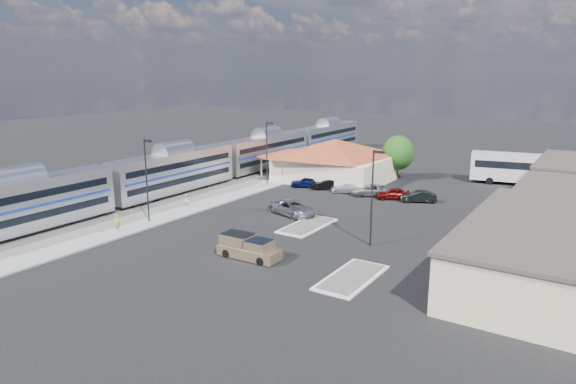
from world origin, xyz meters
The scene contains 23 objects.
ground centered at (0.00, 0.00, 0.00)m, with size 280.00×280.00×0.00m, color black.
railbed centered at (-21.00, 8.00, 0.06)m, with size 16.00×100.00×0.12m, color #4C4944.
platform centered at (-12.00, 6.00, 0.09)m, with size 5.50×92.00×0.18m, color gray.
passenger_train centered at (-18.00, 5.01, 2.87)m, with size 3.00×104.00×5.55m.
freight_cars centered at (-24.00, 3.36, 1.93)m, with size 2.80×46.00×4.00m.
station_depot centered at (-4.56, 24.00, 3.13)m, with size 18.35×12.24×6.20m.
traffic_island_south centered at (4.00, 2.00, 0.10)m, with size 3.30×7.50×0.21m.
traffic_island_north centered at (14.00, -8.00, 0.10)m, with size 3.30×7.50×0.21m.
lamp_plat_s centered at (-10.90, -6.00, 5.34)m, with size 1.08×0.25×9.00m.
lamp_plat_n centered at (-10.90, 16.00, 5.34)m, with size 1.08×0.25×9.00m.
lamp_lot centered at (12.10, 0.00, 5.34)m, with size 1.08×0.25×9.00m.
tree_depot centered at (3.00, 30.00, 4.02)m, with size 4.71×4.71×6.63m.
pickup_truck centered at (4.54, -8.76, 0.93)m, with size 5.69×2.22×1.95m.
suv centered at (0.41, 4.82, 0.85)m, with size 2.81×6.10×1.70m, color #9EA1A5.
coach_bus centered at (19.27, 36.00, 2.54)m, with size 14.07×5.54×4.41m.
person_a centered at (-11.12, -9.98, 0.99)m, with size 0.59×0.39×1.63m, color gold.
person_b centered at (-11.78, 0.50, 0.97)m, with size 0.77×0.60×1.58m, color silver.
parked_car_a centered at (-5.70, 17.95, 0.73)m, with size 1.73×4.30×1.47m, color #0E1647.
parked_car_b centered at (-2.50, 18.25, 0.73)m, with size 1.55×4.45×1.47m, color black.
parked_car_c centered at (0.70, 17.95, 0.65)m, with size 1.83×4.50×1.31m, color silver.
parked_car_d centered at (3.90, 18.25, 0.74)m, with size 2.45×5.30×1.47m, color gray.
parked_car_e centered at (7.10, 17.95, 0.73)m, with size 1.72×4.28×1.46m, color maroon.
parked_car_f centered at (10.30, 18.25, 0.72)m, with size 1.53×4.38×1.44m, color black.
Camera 1 is at (30.18, -42.29, 15.85)m, focal length 32.00 mm.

